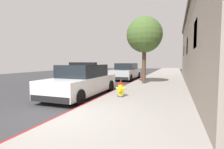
% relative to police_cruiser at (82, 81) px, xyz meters
% --- Properties ---
extents(ground_plane, '(30.26, 60.00, 0.20)m').
position_rel_police_cruiser_xyz_m(ground_plane, '(-2.83, 6.64, -0.84)').
color(ground_plane, '#353538').
extents(sidewalk_pavement, '(3.78, 60.00, 0.16)m').
position_rel_police_cruiser_xyz_m(sidewalk_pavement, '(3.17, 6.64, -0.67)').
color(sidewalk_pavement, gray).
rests_on(sidewalk_pavement, ground).
extents(curb_painted_edge, '(0.08, 60.00, 0.16)m').
position_rel_police_cruiser_xyz_m(curb_painted_edge, '(1.24, 6.64, -0.67)').
color(curb_painted_edge, maroon).
rests_on(curb_painted_edge, ground).
extents(police_cruiser, '(1.94, 4.84, 1.68)m').
position_rel_police_cruiser_xyz_m(police_cruiser, '(0.00, 0.00, 0.00)').
color(police_cruiser, white).
rests_on(police_cruiser, ground).
extents(parked_car_silver_ahead, '(1.94, 4.84, 1.56)m').
position_rel_police_cruiser_xyz_m(parked_car_silver_ahead, '(-0.11, 8.54, -0.00)').
color(parked_car_silver_ahead, '#B2B5BA').
rests_on(parked_car_silver_ahead, ground).
extents(fire_hydrant, '(0.44, 0.40, 0.76)m').
position_rel_police_cruiser_xyz_m(fire_hydrant, '(2.09, -0.25, -0.24)').
color(fire_hydrant, '#4C4C51').
rests_on(fire_hydrant, sidewalk_pavement).
extents(street_tree, '(2.52, 2.52, 4.72)m').
position_rel_police_cruiser_xyz_m(street_tree, '(2.22, 4.91, 2.84)').
color(street_tree, brown).
rests_on(street_tree, sidewalk_pavement).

